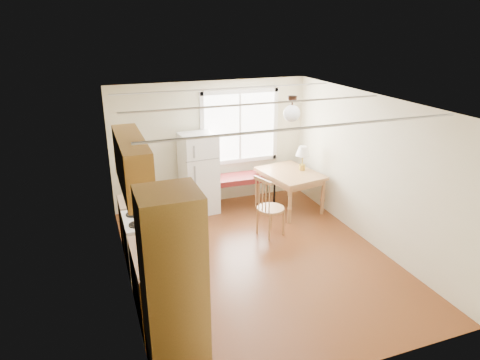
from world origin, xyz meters
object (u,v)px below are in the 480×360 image
chair (266,203)px  refrigerator (199,173)px  bench (244,179)px  dining_table (290,177)px

chair → refrigerator: bearing=101.2°
refrigerator → bench: bearing=-7.6°
refrigerator → chair: 1.67m
refrigerator → bench: (0.93, -0.05, -0.20)m
dining_table → chair: 1.30m
refrigerator → bench: 0.95m
chair → bench: bearing=67.2°
bench → dining_table: dining_table is taller
refrigerator → chair: size_ratio=1.44×
bench → dining_table: (0.79, -0.47, 0.09)m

